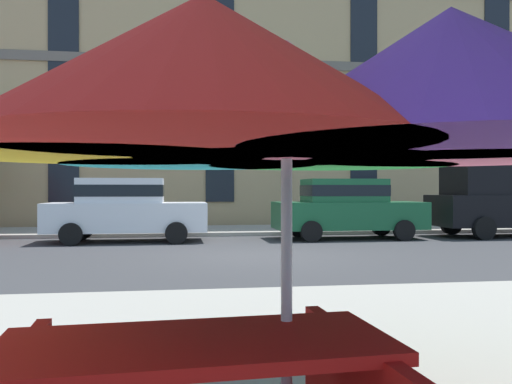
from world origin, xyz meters
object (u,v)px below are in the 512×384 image
Objects in this scene: sedan_white at (125,208)px; patio_umbrella at (287,106)px; sedan_green at (347,207)px; pickup_black at (507,204)px.

patio_umbrella is (1.99, -12.70, 0.95)m from sedan_white.
sedan_green is 13.49m from patio_umbrella.
patio_umbrella reaches higher than sedan_green.
patio_umbrella reaches higher than sedan_white.
sedan_white is 6.45m from sedan_green.
sedan_white is 1.00× the size of sedan_green.
patio_umbrella reaches higher than pickup_black.
sedan_green is at bearing -180.00° from pickup_black.
sedan_white and sedan_green have the same top height.
sedan_white is 1.23× the size of patio_umbrella.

